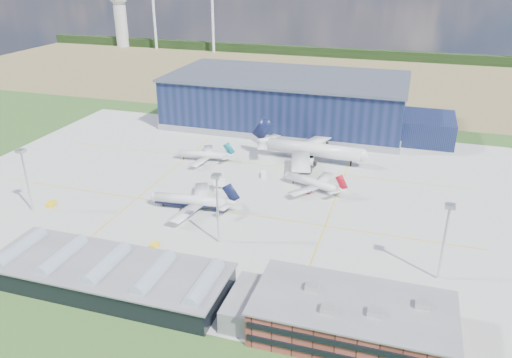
# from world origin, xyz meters

# --- Properties ---
(ground) EXTENTS (600.00, 600.00, 0.00)m
(ground) POSITION_xyz_m (0.00, 0.00, 0.00)
(ground) COLOR #284C1C
(ground) RESTS_ON ground
(apron) EXTENTS (220.00, 160.00, 0.08)m
(apron) POSITION_xyz_m (0.00, 10.00, 0.03)
(apron) COLOR #ADADA7
(apron) RESTS_ON ground
(farmland) EXTENTS (600.00, 220.00, 0.01)m
(farmland) POSITION_xyz_m (0.00, 220.00, 0.00)
(farmland) COLOR olive
(farmland) RESTS_ON ground
(treeline) EXTENTS (600.00, 8.00, 8.00)m
(treeline) POSITION_xyz_m (0.00, 300.00, 4.00)
(treeline) COLOR black
(treeline) RESTS_ON ground
(horizon_dressing) EXTENTS (440.20, 18.00, 70.00)m
(horizon_dressing) POSITION_xyz_m (-191.30, 294.39, 34.20)
(horizon_dressing) COLOR silver
(horizon_dressing) RESTS_ON ground
(hangar) EXTENTS (145.00, 62.00, 26.10)m
(hangar) POSITION_xyz_m (2.81, 94.80, 11.62)
(hangar) COLOR #101D37
(hangar) RESTS_ON ground
(ops_building) EXTENTS (46.00, 23.00, 10.90)m
(ops_building) POSITION_xyz_m (55.01, -60.00, 4.79)
(ops_building) COLOR brown
(ops_building) RESTS_ON ground
(glass_concourse) EXTENTS (78.00, 23.00, 8.60)m
(glass_concourse) POSITION_xyz_m (-6.45, -60.00, 3.69)
(glass_concourse) COLOR black
(glass_concourse) RESTS_ON ground
(light_mast_west) EXTENTS (2.60, 2.60, 23.00)m
(light_mast_west) POSITION_xyz_m (-60.00, -30.00, 15.43)
(light_mast_west) COLOR silver
(light_mast_west) RESTS_ON ground
(light_mast_center) EXTENTS (2.60, 2.60, 23.00)m
(light_mast_center) POSITION_xyz_m (10.00, -30.00, 15.43)
(light_mast_center) COLOR silver
(light_mast_center) RESTS_ON ground
(light_mast_east) EXTENTS (2.60, 2.60, 23.00)m
(light_mast_east) POSITION_xyz_m (75.00, -30.00, 15.43)
(light_mast_east) COLOR silver
(light_mast_east) RESTS_ON ground
(airliner_navy) EXTENTS (36.70, 36.05, 10.96)m
(airliner_navy) POSITION_xyz_m (-7.49, -12.00, 5.48)
(airliner_navy) COLOR silver
(airliner_navy) RESTS_ON ground
(airliner_red) EXTENTS (36.44, 36.09, 9.23)m
(airliner_red) POSITION_xyz_m (30.14, 16.78, 4.62)
(airliner_red) COLOR silver
(airliner_red) RESTS_ON ground
(airliner_widebody) EXTENTS (55.50, 54.41, 17.29)m
(airliner_widebody) POSITION_xyz_m (24.55, 45.55, 8.64)
(airliner_widebody) COLOR silver
(airliner_widebody) RESTS_ON ground
(airliner_regional) EXTENTS (30.91, 30.40, 8.96)m
(airliner_regional) POSITION_xyz_m (-21.79, 31.86, 4.48)
(airliner_regional) COLOR silver
(airliner_regional) RESTS_ON ground
(gse_tug_a) EXTENTS (3.06, 4.20, 1.58)m
(gse_tug_a) POSITION_xyz_m (-56.14, -24.99, 0.79)
(gse_tug_a) COLOR yellow
(gse_tug_a) RESTS_ON ground
(gse_tug_b) EXTENTS (2.36, 3.19, 1.28)m
(gse_tug_b) POSITION_xyz_m (-7.65, -38.77, 0.64)
(gse_tug_b) COLOR yellow
(gse_tug_b) RESTS_ON ground
(gse_cart_a) EXTENTS (2.75, 3.44, 1.30)m
(gse_cart_a) POSITION_xyz_m (-13.19, -6.14, 0.65)
(gse_cart_a) COLOR white
(gse_cart_a) RESTS_ON ground
(gse_van_b) EXTENTS (3.28, 4.83, 2.03)m
(gse_van_b) POSITION_xyz_m (8.92, 22.89, 1.01)
(gse_van_b) COLOR white
(gse_van_b) RESTS_ON ground
(gse_tug_c) EXTENTS (3.05, 3.86, 1.47)m
(gse_tug_c) POSITION_xyz_m (27.50, 54.51, 0.74)
(gse_tug_c) COLOR yellow
(gse_tug_c) RESTS_ON ground
(gse_cart_b) EXTENTS (3.29, 3.28, 1.21)m
(gse_cart_b) POSITION_xyz_m (14.31, 49.92, 0.60)
(gse_cart_b) COLOR white
(gse_cart_b) RESTS_ON ground
(gse_van_c) EXTENTS (5.32, 2.68, 2.52)m
(gse_van_c) POSITION_xyz_m (48.49, -46.00, 1.26)
(gse_van_c) COLOR white
(gse_van_c) RESTS_ON ground
(airstair) EXTENTS (2.47, 5.56, 3.49)m
(airstair) POSITION_xyz_m (-3.90, 6.63, 1.74)
(airstair) COLOR white
(airstair) RESTS_ON ground
(car_a) EXTENTS (3.59, 2.41, 1.13)m
(car_a) POSITION_xyz_m (76.91, -48.00, 0.57)
(car_a) COLOR #99999E
(car_a) RESTS_ON ground
(car_b) EXTENTS (3.93, 2.32, 1.22)m
(car_b) POSITION_xyz_m (45.92, -48.00, 0.61)
(car_b) COLOR #99999E
(car_b) RESTS_ON ground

